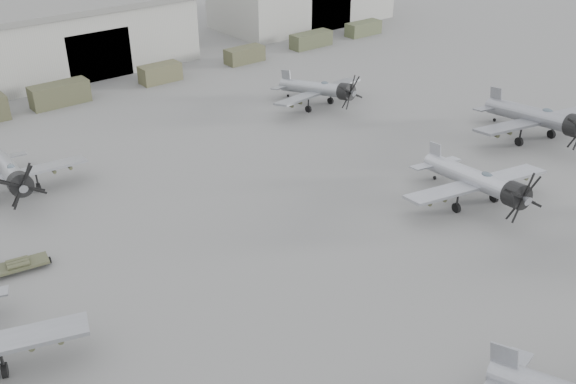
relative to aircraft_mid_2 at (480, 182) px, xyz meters
name	(u,v)px	position (x,y,z in m)	size (l,w,h in m)	color
ground	(466,293)	(-9.81, -6.53, -2.33)	(220.00, 220.00, 0.00)	#595957
hangar_center	(76,33)	(-9.81, 55.43, 2.04)	(29.00, 14.80, 8.70)	gray
support_truck_3	(60,94)	(-17.17, 43.47, -1.08)	(6.43, 2.20, 2.49)	#3D3E28
support_truck_4	(160,73)	(-4.58, 43.47, -1.25)	(5.05, 2.20, 2.17)	#48472F
support_truck_5	(245,55)	(8.07, 43.47, -1.33)	(5.37, 2.20, 2.00)	#42422B
support_truck_6	(311,40)	(19.76, 43.47, -1.28)	(6.43, 2.20, 2.09)	#3F442C
support_truck_7	(363,28)	(30.24, 43.47, -1.33)	(5.87, 2.20, 2.00)	#444B31
aircraft_mid_2	(480,182)	(0.00, 0.00, 0.00)	(12.89, 11.60, 5.12)	#9C9FA5
aircraft_mid_3	(541,118)	(15.19, 4.23, 0.21)	(14.04, 12.64, 5.58)	gray
aircraft_far_0	(12,173)	(-28.31, 24.91, -0.11)	(12.27, 11.04, 4.88)	gray
aircraft_far_1	(321,89)	(4.79, 24.42, -0.14)	(12.07, 10.87, 4.80)	gray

